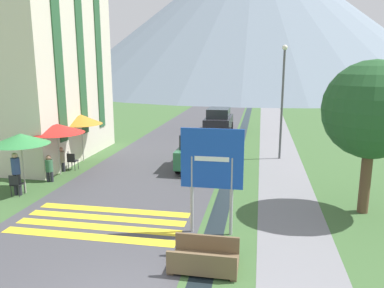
{
  "coord_description": "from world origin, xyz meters",
  "views": [
    {
      "loc": [
        2.44,
        -6.46,
        5.04
      ],
      "look_at": [
        -0.57,
        10.0,
        1.46
      ],
      "focal_mm": 35.0,
      "sensor_mm": 36.0,
      "label": 1
    }
  ],
  "objects_px": {
    "hotel_building": "(34,44)",
    "cafe_chair_far_right": "(66,157)",
    "cafe_chair_nearest": "(16,183)",
    "cafe_umbrella_front_green": "(21,139)",
    "road_sign": "(212,167)",
    "tree_by_path": "(372,110)",
    "parked_car_far": "(219,120)",
    "footbridge": "(204,260)",
    "person_seated_near": "(61,158)",
    "cafe_umbrella_rear_orange": "(81,119)",
    "person_seated_far": "(49,167)",
    "cafe_umbrella_middle_red": "(57,128)",
    "person_standing_terrace": "(16,171)",
    "cafe_chair_far_left": "(72,160)",
    "parked_car_near": "(200,149)",
    "streetlamp": "(283,94)"
  },
  "relations": [
    {
      "from": "parked_car_near",
      "to": "cafe_chair_far_right",
      "type": "distance_m",
      "value": 6.7
    },
    {
      "from": "cafe_chair_far_right",
      "to": "parked_car_far",
      "type": "bearing_deg",
      "value": 33.14
    },
    {
      "from": "cafe_chair_nearest",
      "to": "cafe_umbrella_front_green",
      "type": "height_order",
      "value": "cafe_umbrella_front_green"
    },
    {
      "from": "cafe_chair_nearest",
      "to": "cafe_chair_far_left",
      "type": "bearing_deg",
      "value": 111.01
    },
    {
      "from": "cafe_umbrella_middle_red",
      "to": "tree_by_path",
      "type": "relative_size",
      "value": 0.47
    },
    {
      "from": "tree_by_path",
      "to": "person_seated_far",
      "type": "bearing_deg",
      "value": 174.52
    },
    {
      "from": "footbridge",
      "to": "person_seated_far",
      "type": "xyz_separation_m",
      "value": [
        -7.7,
        5.81,
        0.43
      ]
    },
    {
      "from": "person_seated_far",
      "to": "person_standing_terrace",
      "type": "bearing_deg",
      "value": -99.37
    },
    {
      "from": "road_sign",
      "to": "tree_by_path",
      "type": "relative_size",
      "value": 0.62
    },
    {
      "from": "cafe_chair_nearest",
      "to": "cafe_umbrella_front_green",
      "type": "xyz_separation_m",
      "value": [
        0.11,
        0.4,
        1.69
      ]
    },
    {
      "from": "cafe_chair_far_left",
      "to": "cafe_chair_nearest",
      "type": "height_order",
      "value": "same"
    },
    {
      "from": "road_sign",
      "to": "parked_car_far",
      "type": "bearing_deg",
      "value": 95.66
    },
    {
      "from": "cafe_chair_far_left",
      "to": "cafe_umbrella_front_green",
      "type": "xyz_separation_m",
      "value": [
        -0.28,
        -3.34,
        1.69
      ]
    },
    {
      "from": "person_seated_near",
      "to": "parked_car_far",
      "type": "bearing_deg",
      "value": 62.77
    },
    {
      "from": "cafe_chair_far_left",
      "to": "cafe_chair_nearest",
      "type": "distance_m",
      "value": 3.77
    },
    {
      "from": "person_seated_near",
      "to": "footbridge",
      "type": "bearing_deg",
      "value": -42.63
    },
    {
      "from": "cafe_chair_far_right",
      "to": "footbridge",
      "type": "bearing_deg",
      "value": -72.2
    },
    {
      "from": "cafe_umbrella_rear_orange",
      "to": "person_seated_far",
      "type": "distance_m",
      "value": 3.89
    },
    {
      "from": "streetlamp",
      "to": "parked_car_near",
      "type": "bearing_deg",
      "value": -147.54
    },
    {
      "from": "parked_car_far",
      "to": "tree_by_path",
      "type": "distance_m",
      "value": 16.46
    },
    {
      "from": "road_sign",
      "to": "cafe_chair_far_left",
      "type": "bearing_deg",
      "value": 143.09
    },
    {
      "from": "cafe_umbrella_middle_red",
      "to": "person_standing_terrace",
      "type": "xyz_separation_m",
      "value": [
        -0.17,
        -2.9,
        -1.18
      ]
    },
    {
      "from": "person_seated_far",
      "to": "person_seated_near",
      "type": "xyz_separation_m",
      "value": [
        -0.3,
        1.56,
        0.0
      ]
    },
    {
      "from": "footbridge",
      "to": "person_seated_near",
      "type": "bearing_deg",
      "value": 137.37
    },
    {
      "from": "road_sign",
      "to": "streetlamp",
      "type": "bearing_deg",
      "value": 75.94
    },
    {
      "from": "hotel_building",
      "to": "cafe_umbrella_front_green",
      "type": "height_order",
      "value": "hotel_building"
    },
    {
      "from": "cafe_chair_far_left",
      "to": "person_seated_near",
      "type": "height_order",
      "value": "person_seated_near"
    },
    {
      "from": "cafe_umbrella_front_green",
      "to": "cafe_umbrella_rear_orange",
      "type": "relative_size",
      "value": 0.97
    },
    {
      "from": "cafe_umbrella_front_green",
      "to": "cafe_umbrella_middle_red",
      "type": "bearing_deg",
      "value": 88.76
    },
    {
      "from": "person_seated_near",
      "to": "tree_by_path",
      "type": "bearing_deg",
      "value": -12.12
    },
    {
      "from": "hotel_building",
      "to": "person_seated_near",
      "type": "height_order",
      "value": "hotel_building"
    },
    {
      "from": "cafe_umbrella_front_green",
      "to": "cafe_umbrella_rear_orange",
      "type": "height_order",
      "value": "cafe_umbrella_rear_orange"
    },
    {
      "from": "tree_by_path",
      "to": "cafe_chair_far_left",
      "type": "bearing_deg",
      "value": 166.28
    },
    {
      "from": "footbridge",
      "to": "cafe_chair_nearest",
      "type": "distance_m",
      "value": 8.9
    },
    {
      "from": "parked_car_far",
      "to": "cafe_chair_far_right",
      "type": "bearing_deg",
      "value": -119.42
    },
    {
      "from": "hotel_building",
      "to": "parked_car_far",
      "type": "bearing_deg",
      "value": 47.08
    },
    {
      "from": "hotel_building",
      "to": "streetlamp",
      "type": "bearing_deg",
      "value": 8.24
    },
    {
      "from": "hotel_building",
      "to": "cafe_chair_far_right",
      "type": "distance_m",
      "value": 6.34
    },
    {
      "from": "cafe_umbrella_rear_orange",
      "to": "person_standing_terrace",
      "type": "bearing_deg",
      "value": -91.24
    },
    {
      "from": "parked_car_near",
      "to": "cafe_chair_far_left",
      "type": "bearing_deg",
      "value": -164.58
    },
    {
      "from": "cafe_chair_far_left",
      "to": "cafe_umbrella_front_green",
      "type": "height_order",
      "value": "cafe_umbrella_front_green"
    },
    {
      "from": "cafe_umbrella_middle_red",
      "to": "person_standing_terrace",
      "type": "distance_m",
      "value": 3.13
    },
    {
      "from": "hotel_building",
      "to": "cafe_umbrella_front_green",
      "type": "relative_size",
      "value": 4.67
    },
    {
      "from": "hotel_building",
      "to": "parked_car_near",
      "type": "xyz_separation_m",
      "value": [
        8.99,
        -0.65,
        -5.17
      ]
    },
    {
      "from": "cafe_umbrella_front_green",
      "to": "parked_car_far",
      "type": "bearing_deg",
      "value": 68.09
    },
    {
      "from": "cafe_chair_far_left",
      "to": "tree_by_path",
      "type": "distance_m",
      "value": 13.21
    },
    {
      "from": "footbridge",
      "to": "cafe_chair_far_right",
      "type": "height_order",
      "value": "cafe_chair_far_right"
    },
    {
      "from": "cafe_umbrella_middle_red",
      "to": "cafe_chair_nearest",
      "type": "bearing_deg",
      "value": -93.12
    },
    {
      "from": "cafe_umbrella_front_green",
      "to": "person_seated_near",
      "type": "height_order",
      "value": "cafe_umbrella_front_green"
    },
    {
      "from": "cafe_chair_nearest",
      "to": "parked_car_far",
      "type": "bearing_deg",
      "value": 95.14
    }
  ]
}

